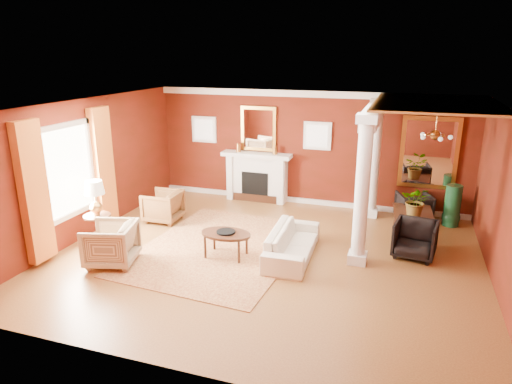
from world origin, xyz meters
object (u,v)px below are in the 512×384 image
(armchair_leopard, at_px, (163,205))
(armchair_stripe, at_px, (111,242))
(side_table, at_px, (96,203))
(coffee_table, at_px, (226,235))
(dining_table, at_px, (414,219))
(sofa, at_px, (292,238))

(armchair_leopard, distance_m, armchair_stripe, 2.32)
(armchair_stripe, height_order, side_table, side_table)
(armchair_stripe, height_order, coffee_table, armchair_stripe)
(armchair_leopard, xyz_separation_m, dining_table, (5.57, 0.84, 0.00))
(armchair_leopard, bearing_deg, sofa, 72.76)
(armchair_leopard, bearing_deg, side_table, -21.46)
(dining_table, bearing_deg, armchair_stripe, 116.60)
(coffee_table, relative_size, dining_table, 0.68)
(dining_table, bearing_deg, armchair_leopard, 94.68)
(sofa, xyz_separation_m, armchair_stripe, (-3.13, -1.37, 0.06))
(sofa, xyz_separation_m, dining_table, (2.23, 1.78, 0.02))
(armchair_stripe, relative_size, coffee_table, 0.90)
(sofa, distance_m, side_table, 4.02)
(sofa, relative_size, armchair_stripe, 2.22)
(sofa, xyz_separation_m, coffee_table, (-1.21, -0.40, 0.07))
(armchair_stripe, xyz_separation_m, coffee_table, (1.91, 0.96, 0.01))
(armchair_leopard, height_order, dining_table, dining_table)
(coffee_table, bearing_deg, armchair_stripe, -153.26)
(coffee_table, relative_size, side_table, 0.73)
(armchair_stripe, bearing_deg, sofa, 98.37)
(coffee_table, distance_m, side_table, 2.76)
(armchair_leopard, bearing_deg, armchair_stripe, 3.90)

